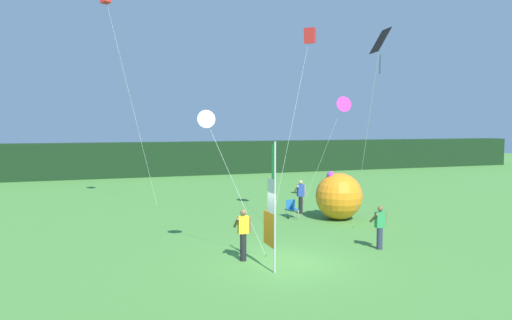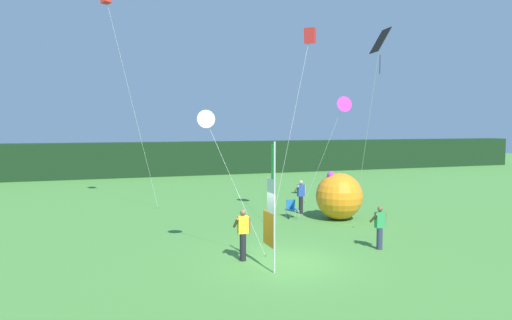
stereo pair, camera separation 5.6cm
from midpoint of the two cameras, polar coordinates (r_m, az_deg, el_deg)
ground_plane at (r=16.16m, az=2.92°, el=-12.43°), size 120.00×120.00×0.00m
distant_treeline at (r=44.27m, az=-11.52°, el=0.13°), size 80.00×2.40×3.11m
banner_flag at (r=14.94m, az=1.79°, el=-5.99°), size 0.06×1.03×4.14m
person_near_banner at (r=24.79m, az=5.38°, el=-4.36°), size 0.55×0.48×1.76m
person_mid_field at (r=18.26m, az=14.74°, el=-7.80°), size 0.55×0.48×1.64m
person_far_left at (r=16.19m, az=-1.67°, el=-8.92°), size 0.55×0.48×1.77m
inflatable_balloon at (r=23.49m, az=9.98°, el=-4.34°), size 2.31×2.31×2.37m
folding_chair at (r=23.77m, az=4.28°, el=-5.78°), size 0.51×0.51×0.89m
kite_magenta_delta_0 at (r=27.98m, az=10.46°, el=6.61°), size 2.43×1.41×6.33m
kite_white_delta_1 at (r=16.42m, az=-6.19°, el=4.86°), size 2.31×0.89×5.17m
kite_black_diamond_3 at (r=18.26m, az=14.65°, el=12.72°), size 1.42×3.92×8.16m
kite_red_box_4 at (r=22.30m, az=6.47°, el=14.70°), size 2.50×1.00×9.12m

